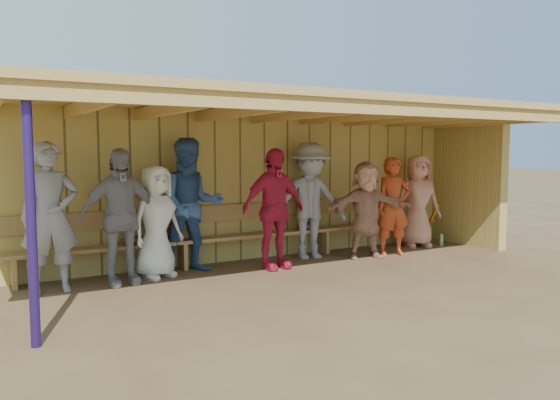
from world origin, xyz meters
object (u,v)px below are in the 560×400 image
at_px(player_b, 157,222).
at_px(player_h, 418,201).
at_px(bench, 257,228).
at_px(player_c, 191,205).
at_px(player_e, 310,201).
at_px(player_f, 366,210).
at_px(player_d, 274,209).
at_px(player_a, 50,217).
at_px(player_extra, 120,217).
at_px(player_g, 393,207).

xyz_separation_m(player_b, player_h, (4.98, 0.01, 0.06)).
bearing_deg(bench, player_c, -166.17).
height_order(player_c, player_e, player_c).
height_order(player_e, player_f, player_e).
distance_m(player_c, bench, 1.36).
distance_m(player_d, player_h, 3.29).
xyz_separation_m(player_d, bench, (0.08, 0.71, -0.39)).
bearing_deg(player_a, player_b, 6.16).
bearing_deg(player_h, player_f, -146.92).
xyz_separation_m(player_d, player_extra, (-2.26, 0.16, -0.00)).
bearing_deg(player_e, player_c, -166.70).
bearing_deg(player_extra, player_b, 11.42).
relative_size(player_g, player_h, 0.98).
bearing_deg(player_g, player_f, -168.39).
relative_size(player_a, player_e, 1.00).
xyz_separation_m(player_f, player_g, (0.55, -0.04, 0.03)).
bearing_deg(player_e, player_g, -6.91).
relative_size(player_h, player_extra, 0.94).
bearing_deg(player_d, player_e, 18.45).
height_order(player_e, bench, player_e).
xyz_separation_m(player_c, bench, (1.24, 0.31, -0.46)).
height_order(player_d, player_e, player_e).
height_order(player_a, player_g, player_a).
xyz_separation_m(player_a, player_h, (6.38, 0.13, -0.10)).
xyz_separation_m(player_b, player_e, (2.63, 0.09, 0.17)).
distance_m(player_c, player_g, 3.49).
distance_m(player_f, player_h, 1.58).
xyz_separation_m(player_a, player_e, (4.03, 0.20, 0.00)).
bearing_deg(player_extra, bench, 8.62).
relative_size(player_f, bench, 0.21).
bearing_deg(player_c, player_h, 9.76).
distance_m(player_c, player_e, 2.08).
height_order(player_e, player_extra, player_e).
distance_m(player_c, player_d, 1.23).
relative_size(player_g, bench, 0.22).
distance_m(player_f, bench, 1.85).
height_order(player_b, player_h, player_h).
relative_size(player_g, player_extra, 0.92).
bearing_deg(player_c, player_a, -163.30).
height_order(player_a, player_h, player_a).
bearing_deg(player_e, player_extra, -162.28).
bearing_deg(player_extra, player_a, 172.58).
distance_m(player_d, bench, 0.82).
distance_m(player_e, player_f, 0.95).
height_order(player_b, bench, player_b).
xyz_separation_m(player_h, player_extra, (-5.53, -0.17, 0.05)).
relative_size(player_d, player_g, 1.09).
bearing_deg(player_extra, player_d, -8.73).
bearing_deg(player_e, bench, 173.38).
bearing_deg(player_b, bench, -8.18).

